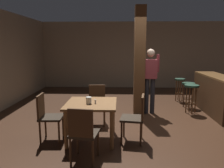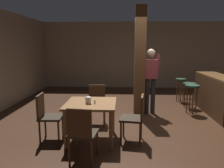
{
  "view_description": "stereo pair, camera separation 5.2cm",
  "coord_description": "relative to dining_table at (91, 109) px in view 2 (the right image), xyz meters",
  "views": [
    {
      "loc": [
        -0.67,
        -4.97,
        1.8
      ],
      "look_at": [
        -0.84,
        -0.08,
        0.94
      ],
      "focal_mm": 35.0,
      "sensor_mm": 36.0,
      "label": 1
    },
    {
      "loc": [
        -0.61,
        -4.96,
        1.8
      ],
      "look_at": [
        -0.84,
        -0.08,
        0.94
      ],
      "focal_mm": 35.0,
      "sensor_mm": 36.0,
      "label": 2
    }
  ],
  "objects": [
    {
      "name": "bar_stool_far",
      "position": [
        2.5,
        3.11,
        -0.07
      ],
      "size": [
        0.32,
        0.32,
        0.74
      ],
      "color": "#1E3828",
      "rests_on": "ground_plane"
    },
    {
      "name": "napkin_cup",
      "position": [
        -0.04,
        -0.08,
        0.19
      ],
      "size": [
        0.11,
        0.11,
        0.13
      ],
      "primitive_type": "cylinder",
      "color": "silver",
      "rests_on": "dining_table"
    },
    {
      "name": "salt_shaker",
      "position": [
        0.09,
        -0.07,
        0.16
      ],
      "size": [
        0.03,
        0.03,
        0.08
      ],
      "primitive_type": "cylinder",
      "color": "silver",
      "rests_on": "dining_table"
    },
    {
      "name": "chair_north",
      "position": [
        0.01,
        0.9,
        -0.11
      ],
      "size": [
        0.44,
        0.44,
        0.89
      ],
      "color": "#2D2319",
      "rests_on": "ground_plane"
    },
    {
      "name": "bar_stool_near",
      "position": [
        2.46,
        1.81,
        -0.03
      ],
      "size": [
        0.38,
        0.38,
        0.77
      ],
      "color": "#1E3828",
      "rests_on": "ground_plane"
    },
    {
      "name": "pillar",
      "position": [
        1.05,
        1.74,
        0.78
      ],
      "size": [
        0.28,
        0.28,
        2.8
      ],
      "primitive_type": "cube",
      "color": "brown",
      "rests_on": "ground_plane"
    },
    {
      "name": "wall_back",
      "position": [
        1.2,
        5.48,
        0.78
      ],
      "size": [
        8.0,
        0.1,
        2.8
      ],
      "primitive_type": "cube",
      "color": "gray",
      "rests_on": "ground_plane"
    },
    {
      "name": "chair_south",
      "position": [
        -0.02,
        -0.85,
        -0.11
      ],
      "size": [
        0.47,
        0.47,
        0.89
      ],
      "color": "#2D2319",
      "rests_on": "ground_plane"
    },
    {
      "name": "bar_stool_mid",
      "position": [
        2.56,
        2.41,
        -0.06
      ],
      "size": [
        0.37,
        0.37,
        0.73
      ],
      "color": "#1E3828",
      "rests_on": "ground_plane"
    },
    {
      "name": "dining_table",
      "position": [
        0.0,
        0.0,
        0.0
      ],
      "size": [
        0.94,
        0.94,
        0.74
      ],
      "color": "brown",
      "rests_on": "ground_plane"
    },
    {
      "name": "bar_counter",
      "position": [
        3.03,
        1.78,
        -0.1
      ],
      "size": [
        0.56,
        2.0,
        1.02
      ],
      "color": "brown",
      "rests_on": "ground_plane"
    },
    {
      "name": "chair_west",
      "position": [
        -0.84,
        -0.04,
        -0.11
      ],
      "size": [
        0.44,
        0.44,
        0.89
      ],
      "color": "#2D2319",
      "rests_on": "ground_plane"
    },
    {
      "name": "chair_east",
      "position": [
        0.85,
        -0.05,
        -0.11
      ],
      "size": [
        0.48,
        0.48,
        0.89
      ],
      "color": "#2D2319",
      "rests_on": "ground_plane"
    },
    {
      "name": "standing_person",
      "position": [
        1.33,
        1.74,
        0.39
      ],
      "size": [
        0.47,
        0.21,
        1.72
      ],
      "color": "maroon",
      "rests_on": "ground_plane"
    },
    {
      "name": "ground_plane",
      "position": [
        1.2,
        0.98,
        -0.62
      ],
      "size": [
        10.8,
        10.8,
        0.0
      ],
      "primitive_type": "plane",
      "color": "#382114"
    }
  ]
}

